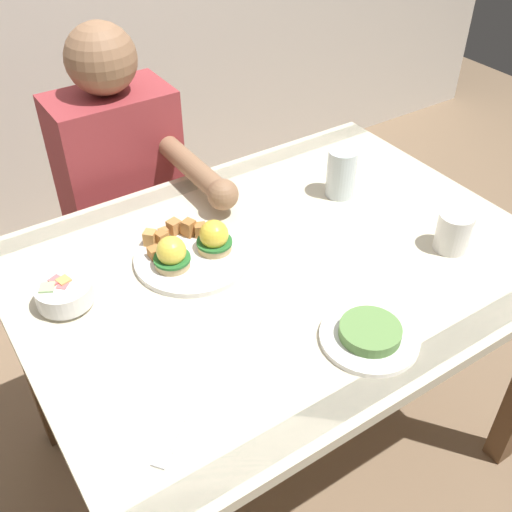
{
  "coord_description": "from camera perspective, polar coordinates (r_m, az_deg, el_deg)",
  "views": [
    {
      "loc": [
        -0.65,
        -0.88,
        1.63
      ],
      "look_at": [
        -0.07,
        0.0,
        0.78
      ],
      "focal_mm": 42.33,
      "sensor_mm": 36.0,
      "label": 1
    }
  ],
  "objects": [
    {
      "name": "water_glass_near",
      "position": [
        1.61,
        8.03,
        7.55
      ],
      "size": [
        0.08,
        0.08,
        0.13
      ],
      "color": "silver",
      "rests_on": "dining_table"
    },
    {
      "name": "fork",
      "position": [
        1.08,
        -7.7,
        -16.37
      ],
      "size": [
        0.13,
        0.11,
        0.0
      ],
      "color": "silver",
      "rests_on": "dining_table"
    },
    {
      "name": "eggs_benedict_plate",
      "position": [
        1.4,
        -6.13,
        0.54
      ],
      "size": [
        0.27,
        0.27,
        0.09
      ],
      "color": "white",
      "rests_on": "dining_table"
    },
    {
      "name": "ground_plane",
      "position": [
        1.96,
        1.76,
        -17.31
      ],
      "size": [
        6.0,
        6.0,
        0.0
      ],
      "primitive_type": "plane",
      "color": "#7F664C"
    },
    {
      "name": "diner_person",
      "position": [
        1.85,
        -12.08,
        5.97
      ],
      "size": [
        0.34,
        0.54,
        1.14
      ],
      "color": "#33333D",
      "rests_on": "ground_plane"
    },
    {
      "name": "side_plate",
      "position": [
        1.23,
        10.69,
        -7.34
      ],
      "size": [
        0.2,
        0.2,
        0.04
      ],
      "color": "white",
      "rests_on": "dining_table"
    },
    {
      "name": "dining_table",
      "position": [
        1.48,
        2.24,
        -3.49
      ],
      "size": [
        1.2,
        0.9,
        0.74
      ],
      "color": "beige",
      "rests_on": "ground_plane"
    },
    {
      "name": "fruit_bowl",
      "position": [
        1.33,
        -17.71,
        -3.38
      ],
      "size": [
        0.12,
        0.12,
        0.06
      ],
      "color": "white",
      "rests_on": "dining_table"
    },
    {
      "name": "coffee_mug",
      "position": [
        1.48,
        18.23,
        2.31
      ],
      "size": [
        0.11,
        0.08,
        0.09
      ],
      "color": "white",
      "rests_on": "dining_table"
    }
  ]
}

